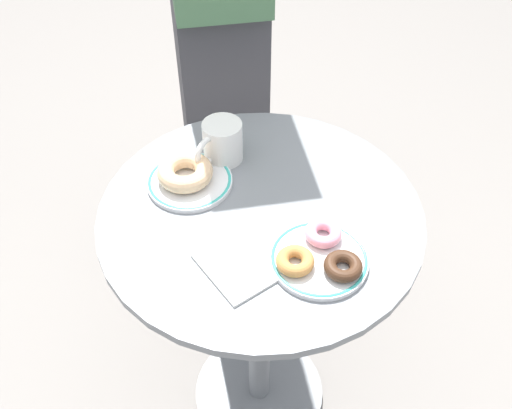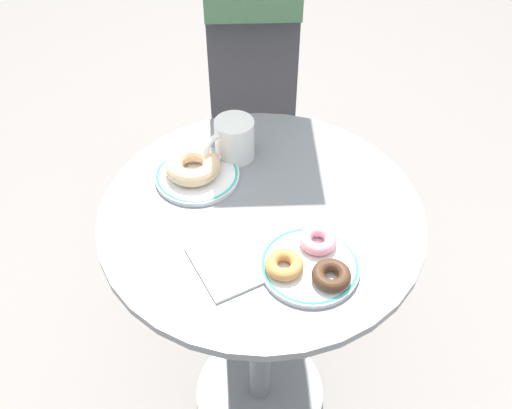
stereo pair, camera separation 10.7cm
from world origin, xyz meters
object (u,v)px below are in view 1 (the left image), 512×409
Objects in this scene: donut_pink_frosted at (323,233)px; coffee_mug at (221,142)px; cafe_table at (260,291)px; donut_chocolate at (343,266)px; plate_left at (190,181)px; paper_napkin at (241,264)px; donut_glazed at (185,172)px; donut_old_fashioned at (295,261)px; person_figure at (216,12)px; plate_right at (319,259)px.

coffee_mug reaches higher than donut_pink_frosted.
cafe_table is at bearing 179.95° from donut_pink_frosted.
plate_left is at bearing 176.71° from donut_chocolate.
donut_chocolate is 0.18m from paper_napkin.
donut_chocolate is 0.55× the size of coffee_mug.
plate_left reaches higher than paper_napkin.
donut_glazed is (-0.01, -0.00, 0.02)m from plate_left.
plate_left is 1.54× the size of donut_glazed.
coffee_mug reaches higher than plate_left.
paper_napkin is at bearing -150.72° from donut_chocolate.
paper_napkin is (-0.15, -0.09, -0.02)m from donut_chocolate.
donut_old_fashioned is 0.04× the size of person_figure.
plate_left is at bearing 176.48° from plate_right.
paper_napkin is at bearing -26.93° from plate_left.
donut_pink_frosted is at bearing 114.05° from plate_right.
plate_right is at bearing -15.32° from cafe_table.
cafe_table is at bearing 167.72° from donut_chocolate.
donut_chocolate is 0.49× the size of paper_napkin.
person_figure reaches higher than plate_right.
donut_glazed is 0.83× the size of paper_napkin.
coffee_mug reaches higher than plate_right.
plate_right is 0.78m from person_figure.
donut_chocolate is (0.05, -0.00, 0.02)m from plate_right.
coffee_mug reaches higher than donut_glazed.
donut_pink_frosted reaches higher than plate_left.
donut_pink_frosted is 0.49× the size of paper_napkin.
donut_glazed is at bearing -170.73° from cafe_table.
plate_left is at bearing -92.89° from coffee_mug.
plate_left is 2.56× the size of donut_old_fashioned.
donut_glazed is at bearing 154.52° from paper_napkin.
donut_glazed is at bearing 177.26° from donut_chocolate.
donut_chocolate is at bearing -12.28° from cafe_table.
donut_old_fashioned is at bearing -93.97° from donut_pink_frosted.
donut_old_fashioned is (0.29, -0.06, 0.02)m from plate_left.
coffee_mug reaches higher than donut_old_fashioned.
donut_pink_frosted is at bearing -36.09° from person_figure.
donut_glazed is at bearing -96.85° from coffee_mug.
donut_chocolate is 0.38m from coffee_mug.
plate_left is (-0.16, -0.02, 0.27)m from cafe_table.
donut_old_fashioned is (0.30, -0.06, -0.01)m from donut_glazed.
donut_pink_frosted is at bearing 56.41° from paper_napkin.
donut_chocolate is (0.36, -0.02, 0.02)m from plate_left.
donut_old_fashioned is at bearing -32.08° from cafe_table.
donut_old_fashioned reaches higher than plate_right.
plate_right is 0.14m from paper_napkin.
person_figure reaches higher than plate_left.
plate_right is at bearing -20.75° from coffee_mug.
person_figure is at bearing 138.67° from donut_old_fashioned.
donut_chocolate is at bearing -33.83° from donut_pink_frosted.
donut_pink_frosted is (0.30, 0.02, 0.02)m from plate_left.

